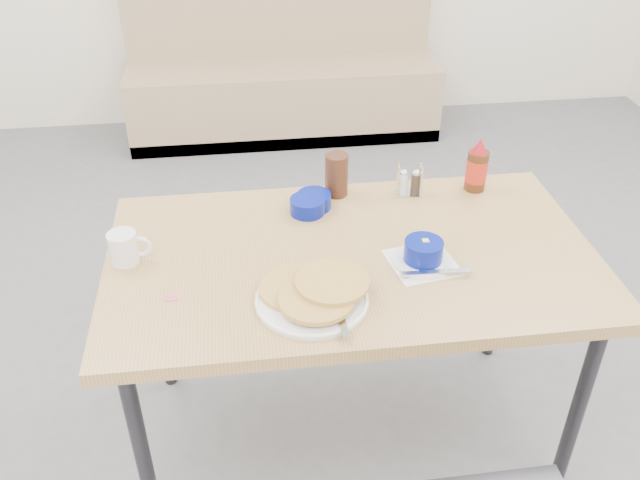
{
  "coord_description": "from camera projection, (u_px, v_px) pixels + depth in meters",
  "views": [
    {
      "loc": [
        -0.3,
        -1.31,
        1.88
      ],
      "look_at": [
        -0.09,
        0.24,
        0.82
      ],
      "focal_mm": 38.0,
      "sensor_mm": 36.0,
      "label": 1
    }
  ],
  "objects": [
    {
      "name": "coffee_mug",
      "position": [
        125.0,
        247.0,
        1.88
      ],
      "size": [
        0.12,
        0.08,
        0.09
      ],
      "rotation": [
        0.0,
        0.0,
        -0.02
      ],
      "color": "white",
      "rests_on": "dining_table"
    },
    {
      "name": "dining_table",
      "position": [
        352.0,
        270.0,
        1.98
      ],
      "size": [
        1.4,
        0.8,
        0.76
      ],
      "color": "tan",
      "rests_on": "ground"
    },
    {
      "name": "booth_bench",
      "position": [
        283.0,
        76.0,
        4.25
      ],
      "size": [
        1.9,
        0.56,
        1.22
      ],
      "color": "tan",
      "rests_on": "ground"
    },
    {
      "name": "butter_bowl",
      "position": [
        314.0,
        201.0,
        2.14
      ],
      "size": [
        0.11,
        0.11,
        0.05
      ],
      "rotation": [
        0.0,
        0.0,
        0.17
      ],
      "color": "navy",
      "rests_on": "dining_table"
    },
    {
      "name": "amber_tumbler",
      "position": [
        336.0,
        175.0,
        2.18
      ],
      "size": [
        0.1,
        0.1,
        0.14
      ],
      "primitive_type": "cylinder",
      "rotation": [
        0.0,
        0.0,
        0.37
      ],
      "color": "#3D2013",
      "rests_on": "dining_table"
    },
    {
      "name": "grits_setting",
      "position": [
        423.0,
        254.0,
        1.88
      ],
      "size": [
        0.22,
        0.21,
        0.08
      ],
      "rotation": [
        0.0,
        0.0,
        0.17
      ],
      "color": "white",
      "rests_on": "dining_table"
    },
    {
      "name": "condiment_caddy",
      "position": [
        409.0,
        184.0,
        2.2
      ],
      "size": [
        0.1,
        0.06,
        0.11
      ],
      "rotation": [
        0.0,
        0.0,
        -0.15
      ],
      "color": "silver",
      "rests_on": "dining_table"
    },
    {
      "name": "syrup_bottle",
      "position": [
        477.0,
        168.0,
        2.21
      ],
      "size": [
        0.07,
        0.07,
        0.18
      ],
      "rotation": [
        0.0,
        0.0,
        0.24
      ],
      "color": "#47230F",
      "rests_on": "dining_table"
    },
    {
      "name": "creamer_bowl",
      "position": [
        307.0,
        206.0,
        2.11
      ],
      "size": [
        0.11,
        0.11,
        0.05
      ],
      "rotation": [
        0.0,
        0.0,
        0.35
      ],
      "color": "navy",
      "rests_on": "dining_table"
    },
    {
      "name": "sugar_wrapper",
      "position": [
        171.0,
        298.0,
        1.77
      ],
      "size": [
        0.04,
        0.03,
        0.0
      ],
      "primitive_type": "cube",
      "rotation": [
        0.0,
        0.0,
        0.1
      ],
      "color": "#E14B6A",
      "rests_on": "dining_table"
    },
    {
      "name": "pancake_plate",
      "position": [
        313.0,
        295.0,
        1.75
      ],
      "size": [
        0.3,
        0.31,
        0.05
      ],
      "rotation": [
        0.0,
        0.0,
        -0.29
      ],
      "color": "white",
      "rests_on": "dining_table"
    }
  ]
}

